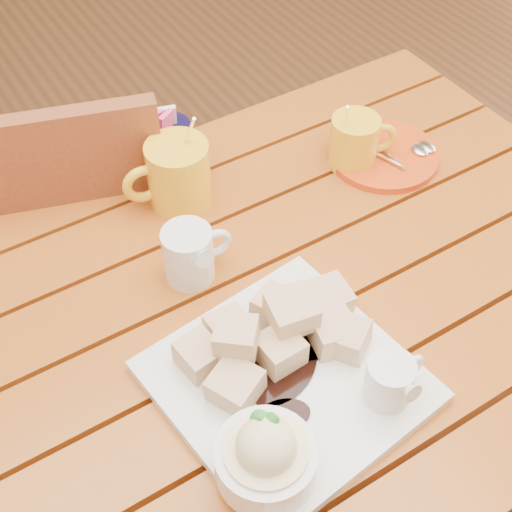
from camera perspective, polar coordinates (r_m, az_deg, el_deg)
table at (r=1.08m, az=0.10°, el=-7.48°), size 1.20×0.79×0.75m
dessert_plate at (r=0.88m, az=2.32°, el=-10.45°), size 0.32×0.32×0.12m
coffee_mug_left at (r=1.10m, az=-6.36°, el=6.56°), size 0.14×0.10×0.16m
coffee_mug_right at (r=1.19m, az=7.96°, el=9.09°), size 0.11×0.08×0.13m
cream_pitcher at (r=1.00m, az=-5.30°, el=0.24°), size 0.10×0.09×0.09m
sugar_caddy at (r=1.19m, az=-7.37°, el=8.86°), size 0.10×0.10×0.11m
orange_saucer at (r=1.23m, az=10.22°, el=8.01°), size 0.19×0.19×0.02m
chair_far at (r=1.43m, az=-15.59°, el=0.08°), size 0.54×0.54×0.91m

